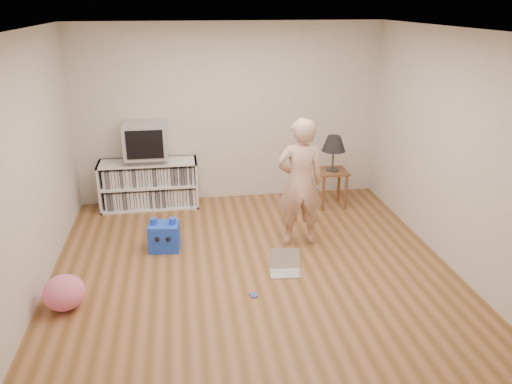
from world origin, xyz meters
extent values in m
plane|color=brown|center=(0.00, 0.00, 0.00)|extent=(4.50, 4.50, 0.00)
cube|color=beige|center=(0.00, 2.25, 1.30)|extent=(4.50, 0.02, 2.60)
cube|color=beige|center=(0.00, -2.25, 1.30)|extent=(4.50, 0.02, 2.60)
cube|color=beige|center=(-2.25, 0.00, 1.30)|extent=(0.02, 4.50, 2.60)
cube|color=beige|center=(2.25, 0.00, 1.30)|extent=(0.02, 4.50, 2.60)
cube|color=white|center=(0.00, 0.00, 2.60)|extent=(4.50, 4.50, 0.01)
cube|color=white|center=(-1.22, 2.23, 0.35)|extent=(1.40, 0.03, 0.70)
cube|color=white|center=(-1.91, 2.02, 0.35)|extent=(0.03, 0.45, 0.70)
cube|color=white|center=(-0.54, 2.02, 0.35)|extent=(0.03, 0.45, 0.70)
cube|color=white|center=(-1.22, 2.02, 0.01)|extent=(1.40, 0.45, 0.03)
cube|color=white|center=(-1.22, 2.02, 0.35)|extent=(1.34, 0.45, 0.03)
cube|color=white|center=(-1.22, 2.02, 0.68)|extent=(1.40, 0.45, 0.03)
cube|color=silver|center=(-1.22, 2.02, 0.35)|extent=(1.26, 0.36, 0.64)
cube|color=gray|center=(-1.22, 2.02, 0.73)|extent=(0.45, 0.35, 0.07)
cube|color=#9F9FA3|center=(-1.22, 2.02, 1.02)|extent=(0.60, 0.52, 0.50)
cube|color=black|center=(-1.22, 1.75, 1.02)|extent=(0.50, 0.01, 0.40)
cylinder|color=brown|center=(1.25, 1.48, 0.26)|extent=(0.04, 0.04, 0.52)
cylinder|color=brown|center=(1.59, 1.48, 0.26)|extent=(0.04, 0.04, 0.52)
cylinder|color=brown|center=(1.25, 1.82, 0.26)|extent=(0.04, 0.04, 0.52)
cylinder|color=brown|center=(1.59, 1.82, 0.26)|extent=(0.04, 0.04, 0.52)
cube|color=brown|center=(1.42, 1.65, 0.54)|extent=(0.42, 0.42, 0.03)
cylinder|color=#333333|center=(1.42, 1.65, 0.56)|extent=(0.18, 0.18, 0.02)
cylinder|color=#333333|center=(1.42, 1.65, 0.74)|extent=(0.02, 0.02, 0.32)
imported|color=#D3A990|center=(0.66, 0.53, 0.80)|extent=(0.59, 0.39, 1.61)
cube|color=silver|center=(0.35, -0.19, 0.01)|extent=(0.37, 0.27, 0.02)
cube|color=silver|center=(0.36, -0.07, 0.13)|extent=(0.35, 0.11, 0.23)
cube|color=black|center=(0.36, -0.07, 0.13)|extent=(0.31, 0.08, 0.18)
cube|color=#4656BD|center=(-0.07, -0.59, 0.01)|extent=(0.09, 0.10, 0.02)
cube|color=blue|center=(-0.99, 0.61, 0.17)|extent=(0.39, 0.32, 0.34)
cylinder|color=blue|center=(-1.11, 0.62, 0.38)|extent=(0.09, 0.09, 0.08)
cylinder|color=blue|center=(-0.88, 0.60, 0.38)|extent=(0.09, 0.09, 0.08)
sphere|color=black|center=(-1.08, 0.47, 0.21)|extent=(0.06, 0.06, 0.06)
sphere|color=black|center=(-0.94, 0.46, 0.21)|extent=(0.06, 0.06, 0.06)
ellipsoid|color=pink|center=(-1.95, -0.51, 0.17)|extent=(0.53, 0.53, 0.35)
camera|label=1|loc=(-0.73, -4.97, 2.87)|focal=35.00mm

